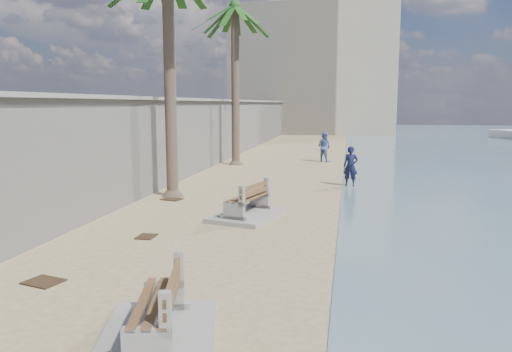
{
  "coord_description": "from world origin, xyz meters",
  "views": [
    {
      "loc": [
        2.21,
        -7.56,
        3.35
      ],
      "look_at": [
        -0.5,
        7.0,
        1.2
      ],
      "focal_mm": 35.0,
      "sensor_mm": 36.0,
      "label": 1
    }
  ],
  "objects": [
    {
      "name": "bench_far",
      "position": [
        -0.69,
        6.62,
        0.44
      ],
      "size": [
        2.16,
        2.72,
        1.0
      ],
      "color": "gray",
      "rests_on": "ground_plane"
    },
    {
      "name": "ground_plane",
      "position": [
        0.0,
        0.0,
        0.0
      ],
      "size": [
        140.0,
        140.0,
        0.0
      ],
      "primitive_type": "plane",
      "color": "tan"
    },
    {
      "name": "seawall",
      "position": [
        -5.2,
        20.0,
        1.75
      ],
      "size": [
        0.45,
        70.0,
        3.5
      ],
      "primitive_type": "cube",
      "color": "gray",
      "rests_on": "ground_plane"
    },
    {
      "name": "streetlight",
      "position": [
        -5.1,
        12.0,
        6.64
      ],
      "size": [
        0.28,
        0.28,
        5.12
      ],
      "color": "#2D2D33",
      "rests_on": "wall_cap"
    },
    {
      "name": "person_b",
      "position": [
        0.82,
        21.52,
        0.96
      ],
      "size": [
        1.16,
        1.08,
        1.92
      ],
      "primitive_type": "imported",
      "rotation": [
        0.0,
        0.0,
        2.63
      ],
      "color": "#4B619C",
      "rests_on": "ground_plane"
    },
    {
      "name": "debris_c",
      "position": [
        -3.87,
        8.88,
        0.01
      ],
      "size": [
        0.78,
        0.68,
        0.03
      ],
      "primitive_type": "cube",
      "rotation": [
        0.0,
        0.0,
        6.06
      ],
      "color": "#382616",
      "rests_on": "ground_plane"
    },
    {
      "name": "debris_d",
      "position": [
        -2.78,
        4.0,
        0.01
      ],
      "size": [
        0.45,
        0.56,
        0.03
      ],
      "primitive_type": "cube",
      "rotation": [
        0.0,
        0.0,
        1.58
      ],
      "color": "#382616",
      "rests_on": "ground_plane"
    },
    {
      "name": "wall_cap",
      "position": [
        -5.2,
        20.0,
        3.55
      ],
      "size": [
        0.8,
        70.0,
        0.12
      ],
      "primitive_type": "cube",
      "color": "gray",
      "rests_on": "seawall"
    },
    {
      "name": "bench_near",
      "position": [
        -0.38,
        -1.27,
        0.43
      ],
      "size": [
        2.1,
        2.64,
        0.98
      ],
      "color": "gray",
      "rests_on": "ground_plane"
    },
    {
      "name": "palm_back",
      "position": [
        -3.92,
        19.24,
        8.34
      ],
      "size": [
        5.0,
        5.0,
        9.39
      ],
      "color": "brown",
      "rests_on": "ground_plane"
    },
    {
      "name": "end_building",
      "position": [
        -2.0,
        52.0,
        7.0
      ],
      "size": [
        18.0,
        12.0,
        14.0
      ],
      "primitive_type": "cube",
      "color": "#B7AA93",
      "rests_on": "ground_plane"
    },
    {
      "name": "person_a",
      "position": [
        2.32,
        12.97,
        0.94
      ],
      "size": [
        0.74,
        0.56,
        1.88
      ],
      "primitive_type": "imported",
      "rotation": [
        0.0,
        0.0,
        -0.16
      ],
      "color": "#131635",
      "rests_on": "ground_plane"
    },
    {
      "name": "debris_b",
      "position": [
        -3.4,
        0.59,
        0.01
      ],
      "size": [
        0.79,
        0.69,
        0.03
      ],
      "primitive_type": "cube",
      "rotation": [
        0.0,
        0.0,
        6.03
      ],
      "color": "#382616",
      "rests_on": "ground_plane"
    }
  ]
}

